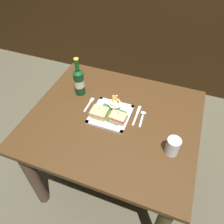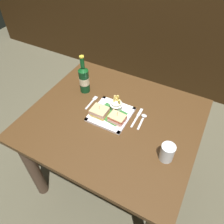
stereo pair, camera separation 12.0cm
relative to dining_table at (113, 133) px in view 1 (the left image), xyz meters
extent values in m
plane|color=brown|center=(0.00, 0.00, -0.57)|extent=(6.00, 6.00, 0.00)
cube|color=#4A2F17|center=(0.00, 0.00, 0.13)|extent=(1.04, 0.91, 0.03)
cylinder|color=#4D382B|center=(-0.44, -0.38, -0.23)|extent=(0.08, 0.08, 0.69)
cylinder|color=#4B3520|center=(-0.44, 0.38, -0.23)|extent=(0.08, 0.08, 0.69)
cylinder|color=brown|center=(0.44, 0.38, -0.23)|extent=(0.08, 0.08, 0.69)
cube|color=silver|center=(-0.02, 0.01, 0.16)|extent=(0.24, 0.24, 0.01)
cube|color=#2C6F2F|center=(-0.02, 0.01, 0.16)|extent=(0.19, 0.16, 0.00)
cube|color=white|center=(-0.02, -0.10, 0.16)|extent=(0.24, 0.02, 0.01)
cube|color=white|center=(-0.02, 0.12, 0.16)|extent=(0.24, 0.02, 0.01)
cube|color=white|center=(-0.13, 0.01, 0.16)|extent=(0.02, 0.24, 0.01)
cube|color=white|center=(0.09, 0.01, 0.16)|extent=(0.02, 0.24, 0.01)
cube|color=tan|center=(-0.08, -0.02, 0.16)|extent=(0.10, 0.09, 0.01)
cube|color=gold|center=(-0.08, -0.02, 0.17)|extent=(0.10, 0.09, 0.01)
cube|color=tan|center=(-0.08, -0.02, 0.18)|extent=(0.10, 0.09, 0.01)
cube|color=pink|center=(-0.08, -0.02, 0.19)|extent=(0.10, 0.09, 0.01)
cube|color=tan|center=(-0.08, -0.02, 0.20)|extent=(0.10, 0.09, 0.01)
cylinder|color=tan|center=(-0.08, -0.02, 0.20)|extent=(0.00, 0.00, 0.07)
cube|color=#DFB07F|center=(0.04, -0.02, 0.16)|extent=(0.10, 0.08, 0.01)
cube|color=#DE938F|center=(0.04, -0.02, 0.17)|extent=(0.10, 0.08, 0.01)
cube|color=#E4BA8C|center=(0.04, -0.02, 0.18)|extent=(0.10, 0.08, 0.01)
cube|color=#D04530|center=(0.04, -0.02, 0.19)|extent=(0.10, 0.08, 0.01)
cube|color=#E3BF80|center=(0.04, -0.02, 0.20)|extent=(0.10, 0.08, 0.01)
cylinder|color=tan|center=(0.04, -0.02, 0.20)|extent=(0.00, 0.00, 0.08)
cylinder|color=silver|center=(-0.01, 0.07, 0.19)|extent=(0.07, 0.07, 0.06)
cone|color=white|center=(-0.01, 0.07, 0.22)|extent=(0.08, 0.08, 0.03)
cube|color=#DFC059|center=(0.01, 0.07, 0.22)|extent=(0.01, 0.03, 0.06)
cube|color=#F0CD7B|center=(-0.02, 0.07, 0.22)|extent=(0.01, 0.02, 0.06)
cube|color=#E9CB61|center=(-0.03, 0.07, 0.23)|extent=(0.01, 0.02, 0.07)
cube|color=#E3BF53|center=(-0.01, 0.08, 0.23)|extent=(0.02, 0.01, 0.07)
cube|color=#F0D788|center=(-0.03, 0.07, 0.23)|extent=(0.01, 0.02, 0.07)
cube|color=#EADA7D|center=(-0.02, 0.09, 0.22)|extent=(0.02, 0.01, 0.05)
cube|color=#F6CF77|center=(-0.03, 0.07, 0.23)|extent=(0.01, 0.02, 0.07)
cube|color=#DABE58|center=(-0.02, 0.09, 0.23)|extent=(0.01, 0.01, 0.07)
cube|color=#E9B65A|center=(0.00, 0.08, 0.22)|extent=(0.02, 0.02, 0.05)
cylinder|color=#0F3D1D|center=(-0.29, 0.14, 0.23)|extent=(0.07, 0.07, 0.17)
cone|color=#104A1B|center=(-0.29, 0.14, 0.33)|extent=(0.07, 0.07, 0.02)
cylinder|color=#0E5020|center=(-0.29, 0.14, 0.38)|extent=(0.03, 0.03, 0.07)
cylinder|color=gold|center=(-0.29, 0.14, 0.42)|extent=(0.03, 0.03, 0.01)
cylinder|color=beige|center=(-0.29, 0.14, 0.24)|extent=(0.07, 0.07, 0.05)
cylinder|color=silver|center=(0.38, -0.12, 0.20)|extent=(0.07, 0.07, 0.10)
cylinder|color=silver|center=(0.38, -0.12, 0.17)|extent=(0.07, 0.07, 0.04)
cube|color=silver|center=(-0.19, 0.03, 0.15)|extent=(0.01, 0.10, 0.00)
cube|color=silver|center=(-0.19, 0.10, 0.15)|extent=(0.02, 0.04, 0.00)
cube|color=silver|center=(0.13, 0.03, 0.15)|extent=(0.01, 0.10, 0.00)
cube|color=silver|center=(0.13, 0.12, 0.15)|extent=(0.02, 0.07, 0.00)
cube|color=silver|center=(0.17, 0.03, 0.15)|extent=(0.02, 0.10, 0.00)
ellipsoid|color=silver|center=(0.16, 0.10, 0.16)|extent=(0.03, 0.03, 0.01)
camera|label=1|loc=(0.32, -0.86, 1.15)|focal=35.20mm
camera|label=2|loc=(0.42, -0.81, 1.15)|focal=35.20mm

